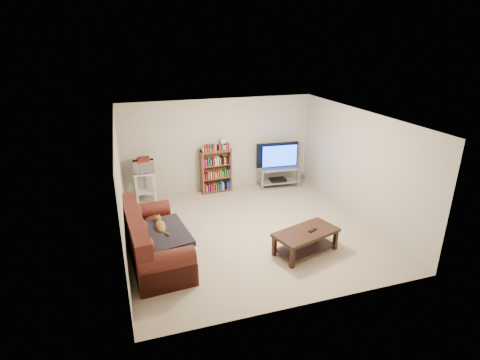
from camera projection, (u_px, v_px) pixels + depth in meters
name	position (u px, v px, depth m)	size (l,w,h in m)	color
floor	(250.00, 230.00, 7.93)	(5.00, 5.00, 0.00)	#C3B091
ceiling	(251.00, 118.00, 7.08)	(5.00, 5.00, 0.00)	white
wall_back	(219.00, 145.00, 9.73)	(5.00, 5.00, 0.00)	beige
wall_front	(309.00, 236.00, 5.28)	(5.00, 5.00, 0.00)	beige
wall_left	(121.00, 191.00, 6.80)	(5.00, 5.00, 0.00)	beige
wall_right	(358.00, 165.00, 8.21)	(5.00, 5.00, 0.00)	beige
sofa	(152.00, 243.00, 6.78)	(1.11, 2.26, 0.93)	#4E1B14
blanket	(163.00, 234.00, 6.63)	(0.85, 1.09, 0.10)	black
cat	(160.00, 227.00, 6.78)	(0.24, 0.60, 0.18)	brown
coffee_table	(306.00, 238.00, 7.01)	(1.35, 0.95, 0.45)	black
remote	(313.00, 230.00, 6.97)	(0.20, 0.06, 0.02)	black
tv_stand	(278.00, 174.00, 10.14)	(1.11, 0.56, 0.54)	#999EA3
television	(279.00, 156.00, 9.96)	(1.16, 0.15, 0.67)	black
dvd_player	(278.00, 180.00, 10.20)	(0.43, 0.30, 0.06)	black
bookshelf	(216.00, 170.00, 9.71)	(0.81, 0.30, 1.15)	brown
shelf_clutter	(219.00, 145.00, 9.52)	(0.59, 0.21, 0.28)	silver
microwave_stand	(145.00, 183.00, 9.05)	(0.51, 0.37, 0.80)	silver
microwave	(144.00, 167.00, 8.90)	(0.49, 0.34, 0.27)	silver
game_boxes	(143.00, 160.00, 8.85)	(0.29, 0.26, 0.05)	maroon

